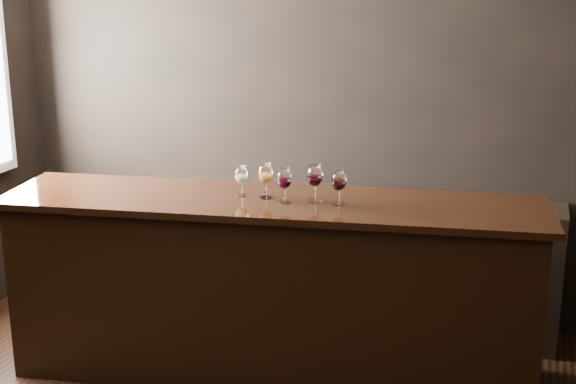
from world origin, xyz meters
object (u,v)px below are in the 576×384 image
(glass_red_a, at_px, (284,179))
(glass_red_b, at_px, (315,177))
(bar_counter, at_px, (272,291))
(glass_amber, at_px, (266,175))
(glass_white, at_px, (241,176))
(glass_red_c, at_px, (339,181))
(back_bar_shelf, at_px, (365,259))

(glass_red_a, height_order, glass_red_b, glass_red_b)
(bar_counter, distance_m, glass_amber, 0.70)
(glass_white, bearing_deg, glass_red_a, -11.69)
(glass_amber, xyz_separation_m, glass_red_c, (0.43, -0.01, -0.00))
(back_bar_shelf, bearing_deg, glass_red_a, -106.75)
(glass_amber, xyz_separation_m, glass_red_b, (0.29, 0.01, 0.01))
(glass_red_a, bearing_deg, glass_red_c, 9.65)
(bar_counter, xyz_separation_m, glass_red_b, (0.25, 0.03, 0.71))
(glass_red_a, distance_m, glass_red_c, 0.30)
(glass_white, height_order, glass_red_a, glass_red_a)
(back_bar_shelf, bearing_deg, glass_white, -122.85)
(bar_counter, bearing_deg, glass_white, 166.43)
(glass_red_b, xyz_separation_m, glass_red_c, (0.14, -0.02, -0.01))
(back_bar_shelf, height_order, glass_red_a, glass_red_a)
(glass_white, distance_m, glass_red_b, 0.43)
(back_bar_shelf, height_order, glass_red_c, glass_red_c)
(glass_white, xyz_separation_m, glass_red_c, (0.58, -0.01, 0.01))
(back_bar_shelf, xyz_separation_m, glass_red_a, (-0.27, -0.91, 0.76))
(back_bar_shelf, relative_size, glass_red_b, 11.89)
(glass_white, bearing_deg, bar_counter, -6.06)
(glass_red_a, bearing_deg, bar_counter, 157.42)
(back_bar_shelf, height_order, glass_amber, glass_amber)
(back_bar_shelf, xyz_separation_m, glass_red_b, (-0.12, -0.84, 0.78))
(glass_red_a, distance_m, glass_red_b, 0.17)
(glass_amber, distance_m, glass_red_c, 0.43)
(bar_counter, bearing_deg, glass_red_a, -30.08)
(glass_amber, distance_m, glass_red_a, 0.14)
(glass_white, height_order, glass_red_c, glass_red_c)
(back_bar_shelf, distance_m, glass_red_a, 1.22)
(glass_red_c, bearing_deg, bar_counter, -178.05)
(bar_counter, distance_m, glass_white, 0.71)
(glass_red_b, bearing_deg, glass_amber, -177.56)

